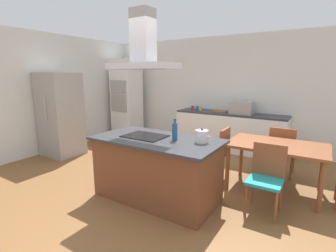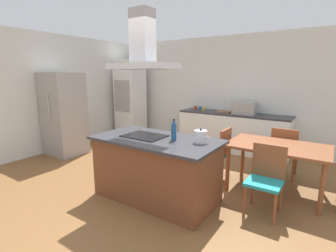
{
  "view_description": "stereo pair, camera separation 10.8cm",
  "coord_description": "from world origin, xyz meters",
  "px_view_note": "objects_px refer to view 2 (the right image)",
  "views": [
    {
      "loc": [
        1.93,
        -2.76,
        1.78
      ],
      "look_at": [
        -0.06,
        0.4,
        1.0
      ],
      "focal_mm": 26.44,
      "sensor_mm": 36.0,
      "label": 1
    },
    {
      "loc": [
        2.02,
        -2.7,
        1.78
      ],
      "look_at": [
        -0.06,
        0.4,
        1.0
      ],
      "focal_mm": 26.44,
      "sensor_mm": 36.0,
      "label": 2
    }
  ],
  "objects_px": {
    "dining_table": "(277,150)",
    "chair_facing_island": "(266,175)",
    "refrigerator": "(64,114)",
    "chair_facing_back_wall": "(284,150)",
    "range_hood": "(143,50)",
    "countertop_microwave": "(245,108)",
    "cutting_board": "(224,112)",
    "wall_oven_stack": "(130,99)",
    "coffee_mug_red": "(196,108)",
    "cooktop": "(145,136)",
    "coffee_mug_blue": "(200,108)",
    "chair_at_left_end": "(219,150)",
    "tea_kettle": "(201,137)",
    "coffee_mug_yellow": "(203,109)",
    "olive_oil_bottle": "(174,131)"
  },
  "relations": [
    {
      "from": "dining_table",
      "to": "chair_facing_back_wall",
      "type": "bearing_deg",
      "value": 90.0
    },
    {
      "from": "wall_oven_stack",
      "to": "chair_facing_island",
      "type": "relative_size",
      "value": 2.47
    },
    {
      "from": "cutting_board",
      "to": "range_hood",
      "type": "height_order",
      "value": "range_hood"
    },
    {
      "from": "coffee_mug_red",
      "to": "chair_facing_back_wall",
      "type": "distance_m",
      "value": 2.62
    },
    {
      "from": "refrigerator",
      "to": "chair_facing_back_wall",
      "type": "distance_m",
      "value": 4.58
    },
    {
      "from": "cooktop",
      "to": "cutting_board",
      "type": "distance_m",
      "value": 2.93
    },
    {
      "from": "coffee_mug_blue",
      "to": "chair_at_left_end",
      "type": "relative_size",
      "value": 0.1
    },
    {
      "from": "tea_kettle",
      "to": "dining_table",
      "type": "bearing_deg",
      "value": 52.49
    },
    {
      "from": "countertop_microwave",
      "to": "cutting_board",
      "type": "relative_size",
      "value": 1.47
    },
    {
      "from": "cutting_board",
      "to": "dining_table",
      "type": "xyz_separation_m",
      "value": [
        1.56,
        -1.77,
        -0.24
      ]
    },
    {
      "from": "cutting_board",
      "to": "wall_oven_stack",
      "type": "height_order",
      "value": "wall_oven_stack"
    },
    {
      "from": "countertop_microwave",
      "to": "dining_table",
      "type": "bearing_deg",
      "value": -58.91
    },
    {
      "from": "cooktop",
      "to": "range_hood",
      "type": "height_order",
      "value": "range_hood"
    },
    {
      "from": "cutting_board",
      "to": "range_hood",
      "type": "distance_m",
      "value": 3.16
    },
    {
      "from": "chair_facing_island",
      "to": "chair_at_left_end",
      "type": "bearing_deg",
      "value": 143.99
    },
    {
      "from": "countertop_microwave",
      "to": "dining_table",
      "type": "xyz_separation_m",
      "value": [
        1.04,
        -1.72,
        -0.37
      ]
    },
    {
      "from": "coffee_mug_red",
      "to": "coffee_mug_yellow",
      "type": "relative_size",
      "value": 1.0
    },
    {
      "from": "coffee_mug_yellow",
      "to": "cooktop",
      "type": "bearing_deg",
      "value": -80.87
    },
    {
      "from": "cooktop",
      "to": "coffee_mug_red",
      "type": "distance_m",
      "value": 3.04
    },
    {
      "from": "tea_kettle",
      "to": "chair_facing_island",
      "type": "bearing_deg",
      "value": 24.11
    },
    {
      "from": "countertop_microwave",
      "to": "chair_facing_back_wall",
      "type": "height_order",
      "value": "countertop_microwave"
    },
    {
      "from": "olive_oil_bottle",
      "to": "wall_oven_stack",
      "type": "height_order",
      "value": "wall_oven_stack"
    },
    {
      "from": "refrigerator",
      "to": "dining_table",
      "type": "height_order",
      "value": "refrigerator"
    },
    {
      "from": "refrigerator",
      "to": "chair_facing_back_wall",
      "type": "relative_size",
      "value": 2.04
    },
    {
      "from": "range_hood",
      "to": "countertop_microwave",
      "type": "bearing_deg",
      "value": 78.78
    },
    {
      "from": "wall_oven_stack",
      "to": "chair_facing_island",
      "type": "height_order",
      "value": "wall_oven_stack"
    },
    {
      "from": "cutting_board",
      "to": "chair_facing_island",
      "type": "xyz_separation_m",
      "value": [
        1.56,
        -2.44,
        -0.4
      ]
    },
    {
      "from": "countertop_microwave",
      "to": "refrigerator",
      "type": "distance_m",
      "value": 4.08
    },
    {
      "from": "wall_oven_stack",
      "to": "chair_facing_back_wall",
      "type": "relative_size",
      "value": 2.47
    },
    {
      "from": "wall_oven_stack",
      "to": "coffee_mug_blue",
      "type": "bearing_deg",
      "value": 7.6
    },
    {
      "from": "tea_kettle",
      "to": "range_hood",
      "type": "bearing_deg",
      "value": -169.98
    },
    {
      "from": "countertop_microwave",
      "to": "range_hood",
      "type": "bearing_deg",
      "value": -101.22
    },
    {
      "from": "olive_oil_bottle",
      "to": "refrigerator",
      "type": "xyz_separation_m",
      "value": [
        -3.24,
        0.49,
        -0.11
      ]
    },
    {
      "from": "tea_kettle",
      "to": "coffee_mug_yellow",
      "type": "height_order",
      "value": "tea_kettle"
    },
    {
      "from": "countertop_microwave",
      "to": "chair_facing_island",
      "type": "bearing_deg",
      "value": -66.5
    },
    {
      "from": "olive_oil_bottle",
      "to": "range_hood",
      "type": "distance_m",
      "value": 1.18
    },
    {
      "from": "coffee_mug_red",
      "to": "cutting_board",
      "type": "distance_m",
      "value": 0.77
    },
    {
      "from": "dining_table",
      "to": "chair_facing_back_wall",
      "type": "xyz_separation_m",
      "value": [
        0.0,
        0.67,
        -0.16
      ]
    },
    {
      "from": "coffee_mug_blue",
      "to": "refrigerator",
      "type": "distance_m",
      "value": 3.25
    },
    {
      "from": "countertop_microwave",
      "to": "coffee_mug_red",
      "type": "distance_m",
      "value": 1.29
    },
    {
      "from": "chair_at_left_end",
      "to": "countertop_microwave",
      "type": "bearing_deg",
      "value": 94.05
    },
    {
      "from": "coffee_mug_blue",
      "to": "cutting_board",
      "type": "relative_size",
      "value": 0.26
    },
    {
      "from": "dining_table",
      "to": "chair_facing_island",
      "type": "relative_size",
      "value": 1.57
    },
    {
      "from": "cooktop",
      "to": "coffee_mug_blue",
      "type": "relative_size",
      "value": 6.67
    },
    {
      "from": "chair_at_left_end",
      "to": "refrigerator",
      "type": "bearing_deg",
      "value": -169.91
    },
    {
      "from": "coffee_mug_yellow",
      "to": "chair_at_left_end",
      "type": "distance_m",
      "value": 2.11
    },
    {
      "from": "coffee_mug_red",
      "to": "refrigerator",
      "type": "xyz_separation_m",
      "value": [
        -2.06,
        -2.41,
        -0.03
      ]
    },
    {
      "from": "chair_facing_island",
      "to": "chair_at_left_end",
      "type": "xyz_separation_m",
      "value": [
        -0.92,
        0.67,
        0.0
      ]
    },
    {
      "from": "refrigerator",
      "to": "tea_kettle",
      "type": "bearing_deg",
      "value": -6.27
    },
    {
      "from": "cooktop",
      "to": "dining_table",
      "type": "relative_size",
      "value": 0.43
    }
  ]
}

